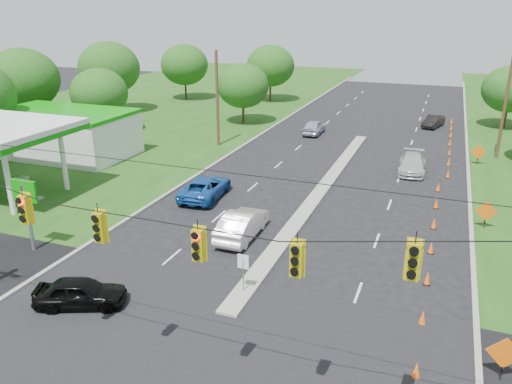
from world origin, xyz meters
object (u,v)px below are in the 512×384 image
at_px(black_sedan, 80,293).
at_px(white_sedan, 242,224).
at_px(gas_station, 52,132).
at_px(blue_pickup, 205,187).

relative_size(black_sedan, white_sedan, 0.82).
bearing_deg(gas_station, black_sedan, -45.85).
bearing_deg(blue_pickup, white_sedan, 128.72).
distance_m(white_sedan, blue_pickup, 7.06).
distance_m(black_sedan, blue_pickup, 14.37).
distance_m(gas_station, blue_pickup, 16.74).
bearing_deg(black_sedan, gas_station, 21.49).
distance_m(black_sedan, white_sedan, 10.08).
relative_size(gas_station, white_sedan, 4.04).
height_order(black_sedan, blue_pickup, blue_pickup).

